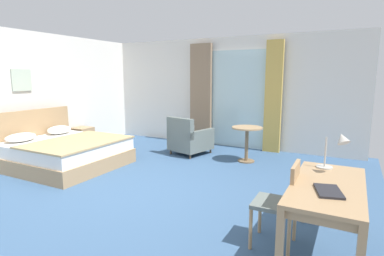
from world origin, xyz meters
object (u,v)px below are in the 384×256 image
closed_book (329,191)px  round_cafe_table (247,136)px  desk_lamp (337,145)px  nightstand (83,138)px  writing_desk (327,193)px  armchair_by_window (189,139)px  framed_picture (22,80)px  desk_chair (282,199)px  bed (64,151)px

closed_book → round_cafe_table: 3.57m
desk_lamp → nightstand: bearing=162.3°
writing_desk → round_cafe_table: writing_desk is taller
writing_desk → armchair_by_window: size_ratio=1.47×
desk_lamp → framed_picture: framed_picture is taller
nightstand → closed_book: (5.63, -2.44, 0.50)m
desk_chair → desk_lamp: bearing=43.6°
nightstand → closed_book: closed_book is taller
writing_desk → desk_lamp: (0.04, 0.41, 0.37)m
framed_picture → closed_book: bearing=-11.3°
closed_book → nightstand: bearing=140.9°
desk_lamp → armchair_by_window: 3.99m
desk_chair → round_cafe_table: desk_chair is taller
bed → nightstand: bearing=124.3°
writing_desk → framed_picture: (-5.83, 0.93, 0.99)m
nightstand → round_cafe_table: (3.91, 0.67, 0.27)m
nightstand → desk_lamp: bearing=-17.7°
closed_book → round_cafe_table: (-1.72, 3.11, -0.23)m
framed_picture → bed: bearing=-0.0°
round_cafe_table → closed_book: bearing=-61.0°
desk_lamp → round_cafe_table: bearing=125.2°
writing_desk → framed_picture: framed_picture is taller
writing_desk → closed_book: 0.25m
desk_chair → bed: bearing=167.7°
bed → round_cafe_table: bearing=32.7°
bed → desk_chair: size_ratio=2.23×
bed → nightstand: bed is taller
desk_lamp → closed_book: (-0.02, -0.65, -0.27)m
bed → framed_picture: framed_picture is taller
nightstand → round_cafe_table: size_ratio=0.69×
desk_lamp → armchair_by_window: bearing=141.2°
desk_lamp → closed_book: desk_lamp is taller
bed → closed_book: size_ratio=6.11×
bed → writing_desk: bearing=-11.1°
bed → writing_desk: (4.74, -0.93, 0.36)m
bed → writing_desk: 4.84m
nightstand → writing_desk: size_ratio=0.35×
closed_book → armchair_by_window: size_ratio=0.34×
armchair_by_window → desk_lamp: bearing=-38.8°
armchair_by_window → closed_book: bearing=-45.6°
round_cafe_table → desk_lamp: bearing=-54.8°
writing_desk → bed: bearing=168.9°
bed → desk_lamp: desk_lamp is taller
writing_desk → desk_chair: size_ratio=1.57×
bed → armchair_by_window: bearing=48.7°
nightstand → framed_picture: (-0.22, -1.28, 1.40)m
framed_picture → armchair_by_window: bearing=34.7°
writing_desk → round_cafe_table: bearing=120.6°
writing_desk → closed_book: bearing=-85.0°
bed → closed_book: 4.92m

